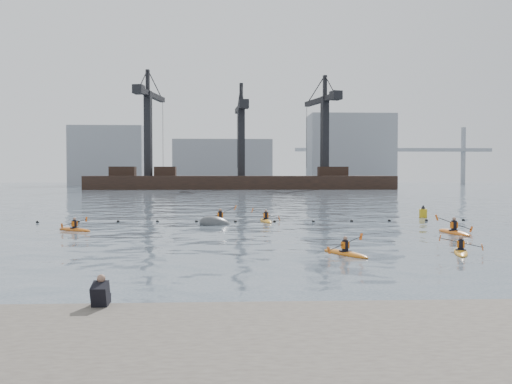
% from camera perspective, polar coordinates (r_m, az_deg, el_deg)
% --- Properties ---
extents(ground, '(400.00, 400.00, 0.00)m').
position_cam_1_polar(ground, '(19.58, 4.23, -9.06)').
color(ground, '#35414D').
rests_on(ground, ground).
extents(quay, '(18.00, 7.12, 1.77)m').
position_cam_1_polar(quay, '(11.00, 10.05, -17.98)').
color(quay, '#4C443D').
rests_on(quay, ground).
extents(float_line, '(33.24, 0.73, 0.24)m').
position_cam_1_polar(float_line, '(41.82, -0.12, -3.11)').
color(float_line, black).
rests_on(float_line, ground).
extents(barge_pier, '(72.00, 19.30, 29.50)m').
position_cam_1_polar(barge_pier, '(129.10, -1.66, 1.17)').
color(barge_pier, black).
rests_on(barge_pier, ground).
extents(skyline, '(141.00, 28.00, 22.00)m').
position_cam_1_polar(skyline, '(169.50, -1.05, 3.86)').
color(skyline, gray).
rests_on(skyline, ground).
extents(kayaker_0, '(1.98, 2.94, 1.04)m').
position_cam_1_polar(kayaker_0, '(25.40, 9.37, -6.31)').
color(kayaker_0, '#CE6A13').
rests_on(kayaker_0, ground).
extents(kayaker_1, '(1.89, 2.94, 0.95)m').
position_cam_1_polar(kayaker_1, '(27.25, 20.75, -5.86)').
color(kayaker_1, orange).
rests_on(kayaker_1, ground).
extents(kayaker_2, '(2.82, 2.27, 0.97)m').
position_cam_1_polar(kayaker_2, '(37.43, -18.56, -3.72)').
color(kayaker_2, '#C25912').
rests_on(kayaker_2, ground).
extents(kayaker_3, '(2.27, 3.37, 1.20)m').
position_cam_1_polar(kayaker_3, '(42.04, 1.05, -2.98)').
color(kayaker_3, orange).
rests_on(kayaker_3, ground).
extents(kayaker_4, '(2.49, 3.68, 1.33)m').
position_cam_1_polar(kayaker_4, '(35.92, 20.12, -3.94)').
color(kayaker_4, orange).
rests_on(kayaker_4, ground).
extents(kayaker_5, '(2.54, 3.74, 1.42)m').
position_cam_1_polar(kayaker_5, '(41.66, -3.78, -3.02)').
color(kayaker_5, gold).
rests_on(kayaker_5, ground).
extents(mooring_buoy, '(2.92, 2.13, 1.69)m').
position_cam_1_polar(mooring_buoy, '(39.60, -4.31, -3.44)').
color(mooring_buoy, '#373A3C').
rests_on(mooring_buoy, ground).
extents(nav_buoy, '(0.66, 0.66, 1.20)m').
position_cam_1_polar(nav_buoy, '(48.11, 17.19, -2.13)').
color(nav_buoy, gold).
rests_on(nav_buoy, ground).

